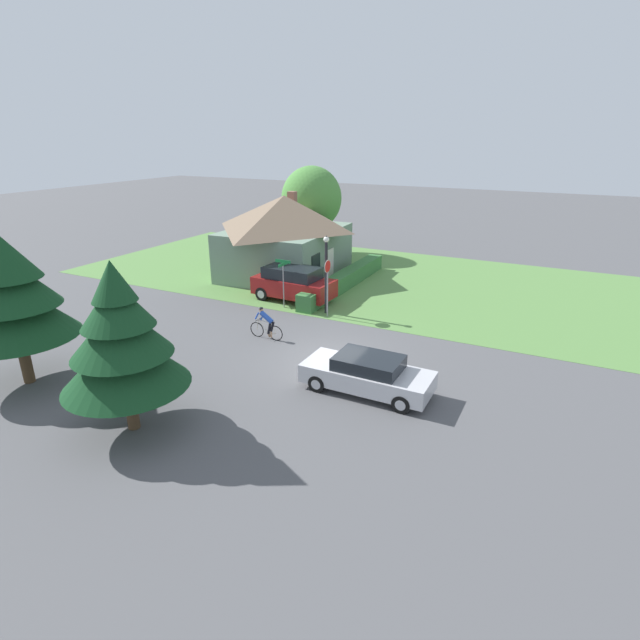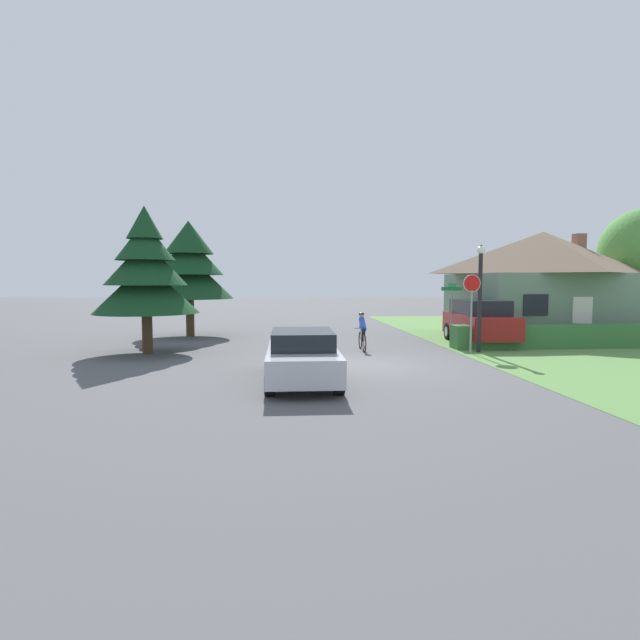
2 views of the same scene
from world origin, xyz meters
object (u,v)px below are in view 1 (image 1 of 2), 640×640
cyclist (266,324)px  cottage_house (285,235)px  stop_sign (328,278)px  conifer_tall_near (121,340)px  deciduous_tree_right (312,198)px  parked_suv_right (293,283)px  conifer_tall_far (10,294)px  street_name_sign (283,275)px  sedan_left_lane (367,374)px  street_lamp (326,269)px

cyclist → cottage_house: bearing=-63.8°
stop_sign → cyclist: bearing=-16.9°
conifer_tall_near → deciduous_tree_right: bearing=14.6°
parked_suv_right → deciduous_tree_right: deciduous_tree_right is taller
conifer_tall_far → street_name_sign: bearing=-19.8°
sedan_left_lane → cyclist: size_ratio=2.71×
conifer_tall_near → conifer_tall_far: conifer_tall_far is taller
deciduous_tree_right → conifer_tall_near: bearing=-165.4°
street_lamp → deciduous_tree_right: deciduous_tree_right is taller
stop_sign → street_name_sign: size_ratio=1.12×
street_lamp → conifer_tall_far: 13.50m
stop_sign → sedan_left_lane: bearing=36.3°
cottage_house → conifer_tall_far: bearing=174.4°
street_name_sign → conifer_tall_near: bearing=-172.1°
street_lamp → street_name_sign: bearing=95.8°
stop_sign → conifer_tall_near: (-11.86, 0.97, 0.99)m
street_name_sign → conifer_tall_far: size_ratio=0.47×
cyclist → deciduous_tree_right: size_ratio=0.26×
sedan_left_lane → parked_suv_right: parked_suv_right is taller
cyclist → conifer_tall_far: 9.78m
conifer_tall_far → sedan_left_lane: bearing=-66.7°
conifer_tall_near → conifer_tall_far: size_ratio=0.97×
conifer_tall_near → parked_suv_right: bearing=7.7°
stop_sign → parked_suv_right: bearing=-117.7°
parked_suv_right → cyclist: bearing=109.9°
stop_sign → deciduous_tree_right: size_ratio=0.45×
sedan_left_lane → conifer_tall_far: conifer_tall_far is taller
cottage_house → cyclist: cottage_house is taller
cyclist → stop_sign: bearing=-106.6°
parked_suv_right → conifer_tall_near: 13.60m
cyclist → deciduous_tree_right: 17.35m
cottage_house → street_name_sign: 6.55m
cottage_house → cyclist: size_ratio=4.98×
stop_sign → street_name_sign: 2.66m
street_name_sign → conifer_tall_near: conifer_tall_near is taller
sedan_left_lane → conifer_tall_near: 8.20m
cyclist → parked_suv_right: 5.54m
cyclist → street_name_sign: 4.41m
cyclist → street_name_sign: street_name_sign is taller
conifer_tall_far → street_lamp: bearing=-29.0°
sedan_left_lane → cottage_house: bearing=-48.7°
parked_suv_right → conifer_tall_far: size_ratio=0.82×
street_name_sign → conifer_tall_near: 12.22m
cyclist → deciduous_tree_right: (15.90, 6.04, 3.43)m
street_lamp → deciduous_tree_right: bearing=30.7°
parked_suv_right → street_lamp: size_ratio=1.13×
street_name_sign → deciduous_tree_right: deciduous_tree_right is taller
cottage_house → sedan_left_lane: cottage_house is taller
street_name_sign → deciduous_tree_right: size_ratio=0.40×
sedan_left_lane → street_lamp: size_ratio=1.15×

